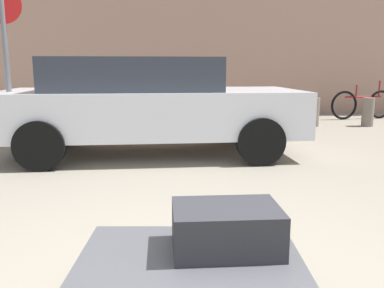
{
  "coord_description": "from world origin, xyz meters",
  "views": [
    {
      "loc": [
        0.01,
        -1.93,
        1.28
      ],
      "look_at": [
        0.0,
        1.2,
        0.69
      ],
      "focal_mm": 37.9,
      "sensor_mm": 36.0,
      "label": 1
    }
  ],
  "objects_px": {
    "luggage_cart": "(191,268)",
    "bollard_kerb_mid": "(370,112)",
    "suitcase_charcoal_stacked_top": "(228,228)",
    "bollard_kerb_near": "(315,112)",
    "parked_car": "(149,104)",
    "no_parking_sign": "(8,55)",
    "bicycle_leaning": "(364,104)"
  },
  "relations": [
    {
      "from": "luggage_cart",
      "to": "bollard_kerb_mid",
      "type": "bearing_deg",
      "value": 60.82
    },
    {
      "from": "luggage_cart",
      "to": "suitcase_charcoal_stacked_top",
      "type": "bearing_deg",
      "value": 18.97
    },
    {
      "from": "luggage_cart",
      "to": "no_parking_sign",
      "type": "height_order",
      "value": "no_parking_sign"
    },
    {
      "from": "bollard_kerb_mid",
      "to": "bicycle_leaning",
      "type": "bearing_deg",
      "value": 72.42
    },
    {
      "from": "bicycle_leaning",
      "to": "bollard_kerb_mid",
      "type": "distance_m",
      "value": 1.35
    },
    {
      "from": "bicycle_leaning",
      "to": "bollard_kerb_near",
      "type": "bearing_deg",
      "value": -141.44
    },
    {
      "from": "bicycle_leaning",
      "to": "bollard_kerb_near",
      "type": "distance_m",
      "value": 2.06
    },
    {
      "from": "parked_car",
      "to": "no_parking_sign",
      "type": "relative_size",
      "value": 1.9
    },
    {
      "from": "bicycle_leaning",
      "to": "bollard_kerb_near",
      "type": "height_order",
      "value": "bicycle_leaning"
    },
    {
      "from": "parked_car",
      "to": "no_parking_sign",
      "type": "height_order",
      "value": "no_parking_sign"
    },
    {
      "from": "luggage_cart",
      "to": "parked_car",
      "type": "height_order",
      "value": "parked_car"
    },
    {
      "from": "luggage_cart",
      "to": "parked_car",
      "type": "relative_size",
      "value": 0.25
    },
    {
      "from": "bicycle_leaning",
      "to": "no_parking_sign",
      "type": "height_order",
      "value": "no_parking_sign"
    },
    {
      "from": "bollard_kerb_mid",
      "to": "no_parking_sign",
      "type": "relative_size",
      "value": 0.27
    },
    {
      "from": "luggage_cart",
      "to": "parked_car",
      "type": "distance_m",
      "value": 4.13
    },
    {
      "from": "bollard_kerb_mid",
      "to": "parked_car",
      "type": "bearing_deg",
      "value": -147.04
    },
    {
      "from": "parked_car",
      "to": "bicycle_leaning",
      "type": "height_order",
      "value": "parked_car"
    },
    {
      "from": "suitcase_charcoal_stacked_top",
      "to": "bollard_kerb_mid",
      "type": "xyz_separation_m",
      "value": [
        3.72,
        6.94,
        -0.14
      ]
    },
    {
      "from": "parked_car",
      "to": "bollard_kerb_near",
      "type": "bearing_deg",
      "value": 41.42
    },
    {
      "from": "bollard_kerb_mid",
      "to": "no_parking_sign",
      "type": "xyz_separation_m",
      "value": [
        -6.39,
        -3.38,
        1.14
      ]
    },
    {
      "from": "suitcase_charcoal_stacked_top",
      "to": "parked_car",
      "type": "distance_m",
      "value": 4.08
    },
    {
      "from": "luggage_cart",
      "to": "bicycle_leaning",
      "type": "xyz_separation_m",
      "value": [
        4.32,
        8.29,
        0.11
      ]
    },
    {
      "from": "suitcase_charcoal_stacked_top",
      "to": "bollard_kerb_mid",
      "type": "bearing_deg",
      "value": 57.57
    },
    {
      "from": "suitcase_charcoal_stacked_top",
      "to": "bollard_kerb_mid",
      "type": "relative_size",
      "value": 0.88
    },
    {
      "from": "luggage_cart",
      "to": "bollard_kerb_mid",
      "type": "xyz_separation_m",
      "value": [
        3.91,
        7.0,
        0.05
      ]
    },
    {
      "from": "parked_car",
      "to": "bicycle_leaning",
      "type": "xyz_separation_m",
      "value": [
        4.96,
        4.23,
        -0.39
      ]
    },
    {
      "from": "bollard_kerb_mid",
      "to": "suitcase_charcoal_stacked_top",
      "type": "bearing_deg",
      "value": -118.2
    },
    {
      "from": "bicycle_leaning",
      "to": "no_parking_sign",
      "type": "distance_m",
      "value": 8.32
    },
    {
      "from": "parked_car",
      "to": "no_parking_sign",
      "type": "distance_m",
      "value": 2.02
    },
    {
      "from": "suitcase_charcoal_stacked_top",
      "to": "bollard_kerb_near",
      "type": "distance_m",
      "value": 7.38
    },
    {
      "from": "suitcase_charcoal_stacked_top",
      "to": "bollard_kerb_near",
      "type": "bearing_deg",
      "value": 65.85
    },
    {
      "from": "luggage_cart",
      "to": "bollard_kerb_near",
      "type": "distance_m",
      "value": 7.5
    }
  ]
}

